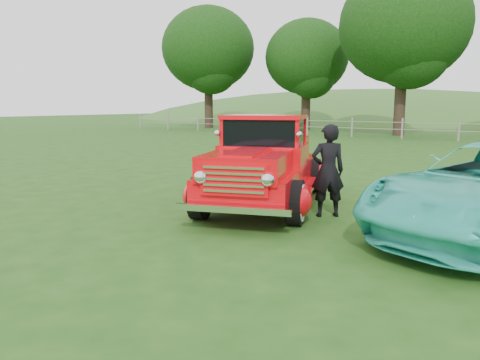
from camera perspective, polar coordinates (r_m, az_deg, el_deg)
The scene contains 8 objects.
ground at distance 7.31m, azimuth -2.07°, elevation -6.51°, with size 140.00×140.00×0.00m, color #1D4712.
distant_hills at distance 66.02m, azimuth 26.17°, elevation 2.60°, with size 116.00×60.00×18.00m.
fence_line at distance 28.06m, azimuth 25.13°, elevation 5.54°, with size 48.00×0.12×1.20m.
tree_far_west at distance 40.09m, azimuth -3.91°, elevation 15.65°, with size 7.60×7.60×9.93m.
tree_mid_west at distance 37.54m, azimuth 8.15°, elevation 14.59°, with size 6.40×6.40×8.46m.
tree_near_west at distance 32.13m, azimuth 19.37°, elevation 17.34°, with size 8.00×8.00×10.42m.
red_pickup at distance 9.28m, azimuth 3.05°, elevation 1.87°, with size 3.34×5.28×1.78m.
man at distance 8.38m, azimuth 10.66°, elevation 1.12°, with size 0.60×0.39×1.65m, color black.
Camera 1 is at (4.09, -5.72, 1.98)m, focal length 35.00 mm.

